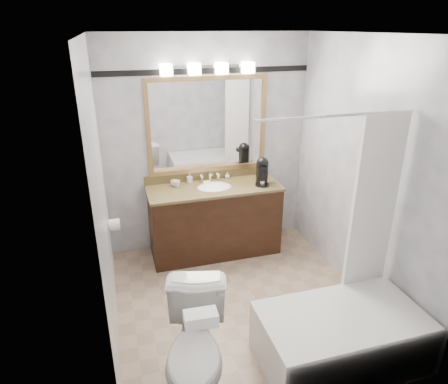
# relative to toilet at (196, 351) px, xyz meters

# --- Properties ---
(room) EXTENTS (2.42, 2.62, 2.52)m
(room) POSITION_rel_toilet_xyz_m (0.66, 0.92, 0.84)
(room) COLOR #9C8169
(room) RESTS_ON ground
(vanity) EXTENTS (1.53, 0.58, 0.97)m
(vanity) POSITION_rel_toilet_xyz_m (0.66, 1.94, 0.03)
(vanity) COLOR black
(vanity) RESTS_ON ground
(mirror) EXTENTS (1.40, 0.04, 1.10)m
(mirror) POSITION_rel_toilet_xyz_m (0.66, 2.20, 1.09)
(mirror) COLOR #AE824E
(mirror) RESTS_ON room
(vanity_light_bar) EXTENTS (1.02, 0.14, 0.12)m
(vanity_light_bar) POSITION_rel_toilet_xyz_m (0.66, 2.15, 1.73)
(vanity_light_bar) COLOR silver
(vanity_light_bar) RESTS_ON room
(accent_stripe) EXTENTS (2.40, 0.01, 0.06)m
(accent_stripe) POSITION_rel_toilet_xyz_m (0.66, 2.21, 1.69)
(accent_stripe) COLOR black
(accent_stripe) RESTS_ON room
(bathtub) EXTENTS (1.30, 0.75, 1.96)m
(bathtub) POSITION_rel_toilet_xyz_m (1.21, 0.02, -0.13)
(bathtub) COLOR white
(bathtub) RESTS_ON ground
(tp_roll) EXTENTS (0.11, 0.12, 0.12)m
(tp_roll) POSITION_rel_toilet_xyz_m (-0.48, 1.58, 0.29)
(tp_roll) COLOR white
(tp_roll) RESTS_ON room
(toilet) EXTENTS (0.64, 0.89, 0.82)m
(toilet) POSITION_rel_toilet_xyz_m (0.00, 0.00, 0.00)
(toilet) COLOR white
(toilet) RESTS_ON ground
(tissue_box) EXTENTS (0.22, 0.13, 0.09)m
(tissue_box) POSITION_rel_toilet_xyz_m (0.00, -0.20, 0.45)
(tissue_box) COLOR white
(tissue_box) RESTS_ON toilet
(coffee_maker) EXTENTS (0.17, 0.21, 0.32)m
(coffee_maker) POSITION_rel_toilet_xyz_m (1.22, 1.87, 0.61)
(coffee_maker) COLOR black
(coffee_maker) RESTS_ON vanity
(cup_left) EXTENTS (0.11, 0.11, 0.07)m
(cup_left) POSITION_rel_toilet_xyz_m (0.23, 2.10, 0.48)
(cup_left) COLOR white
(cup_left) RESTS_ON vanity
(cup_right) EXTENTS (0.08, 0.08, 0.07)m
(cup_right) POSITION_rel_toilet_xyz_m (0.25, 2.06, 0.48)
(cup_right) COLOR white
(cup_right) RESTS_ON vanity
(soap_bottle_a) EXTENTS (0.07, 0.07, 0.11)m
(soap_bottle_a) POSITION_rel_toilet_xyz_m (0.42, 2.14, 0.50)
(soap_bottle_a) COLOR white
(soap_bottle_a) RESTS_ON vanity
(soap_bottle_b) EXTENTS (0.06, 0.06, 0.07)m
(soap_bottle_b) POSITION_rel_toilet_xyz_m (0.88, 2.15, 0.48)
(soap_bottle_b) COLOR white
(soap_bottle_b) RESTS_ON vanity
(soap_bar) EXTENTS (0.08, 0.05, 0.03)m
(soap_bar) POSITION_rel_toilet_xyz_m (0.61, 2.05, 0.46)
(soap_bar) COLOR beige
(soap_bar) RESTS_ON vanity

